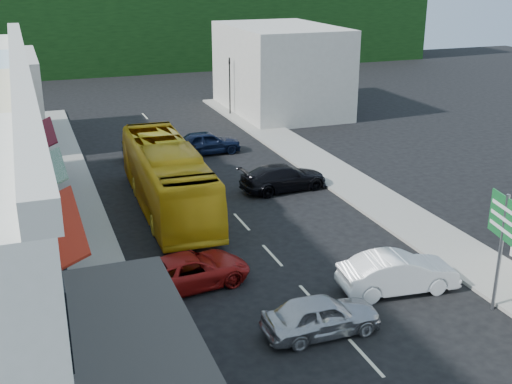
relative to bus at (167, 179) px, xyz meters
The scene contains 15 objects.
ground 11.45m from the bus, 75.31° to the right, with size 120.00×120.00×0.00m, color black.
sidewalk_left 4.95m from the bus, 168.08° to the right, with size 3.00×52.00×0.15m, color gray.
sidewalk_right 10.53m from the bus, ahead, with size 3.00×52.00×0.15m, color gray.
distant_block_right 23.63m from the bus, 53.89° to the left, with size 8.00×12.00×7.00m, color #B7B2A8.
hillside 54.38m from the bus, 88.49° to the left, with size 80.00×26.00×14.00m.
bus is the anchor object (origin of this frame).
car_silver 13.40m from the bus, 80.76° to the right, with size 1.80×4.40×1.40m, color #B9B9BE.
car_white 13.08m from the bus, 61.74° to the right, with size 1.80×4.40×1.40m, color white.
car_red 8.51m from the bus, 97.27° to the right, with size 1.90×4.60×1.40m, color maroon.
car_black_near 6.64m from the bus, ahead, with size 1.84×4.50×1.40m, color black.
car_navy_mid 10.01m from the bus, 62.68° to the left, with size 1.80×4.40×1.40m, color black.
car_black_far 9.12m from the bus, 80.41° to the left, with size 1.80×4.40×1.40m, color black.
pedestrian_left 9.84m from the bus, 124.91° to the right, with size 0.60×0.40×1.70m, color black.
direction_sign 16.38m from the bus, 57.99° to the right, with size 0.60×1.98×4.38m, color #135F29, non-canonical shape.
traffic_signal 21.20m from the bus, 63.43° to the left, with size 0.70×1.03×4.67m, color black, non-canonical shape.
Camera 1 is at (-9.26, -19.01, 11.76)m, focal length 45.00 mm.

